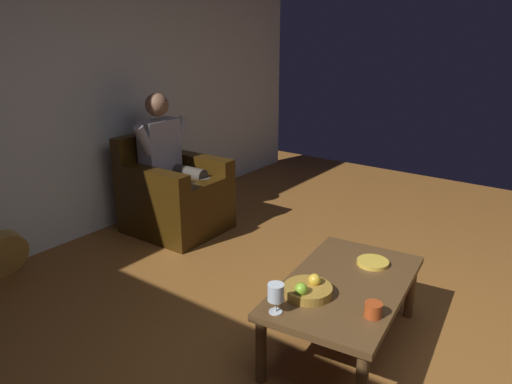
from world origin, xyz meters
The scene contains 9 objects.
wall_back centered at (0.00, -3.21, 1.36)m, with size 6.56×0.06×2.72m, color silver.
armchair centered at (-0.71, -2.63, 0.33)m, with size 0.75×0.82×0.89m.
person_seated centered at (-0.71, -2.65, 0.68)m, with size 0.64×0.58×1.26m.
coffee_table centered at (-0.03, -0.56, 0.37)m, with size 1.18×0.77×0.42m.
guitar centered at (0.72, -3.01, 0.22)m, with size 0.37×0.34×1.00m.
wine_glass_near centered at (0.46, -0.71, 0.53)m, with size 0.09×0.09×0.16m.
fruit_bowl centered at (0.21, -0.67, 0.45)m, with size 0.27×0.27×0.11m.
decorative_dish centered at (-0.34, -0.53, 0.43)m, with size 0.19×0.19×0.02m, color gold.
candle_jar centered at (0.20, -0.30, 0.46)m, with size 0.09×0.09×0.07m, color #AB421A.
Camera 1 is at (2.24, 0.47, 1.80)m, focal length 33.89 mm.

